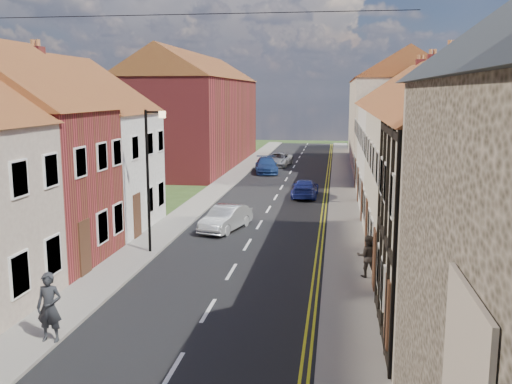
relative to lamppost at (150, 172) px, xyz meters
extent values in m
cube|color=black|center=(3.81, 10.00, -3.53)|extent=(7.00, 90.00, 0.02)
cube|color=gray|center=(-0.59, 10.00, -3.48)|extent=(1.80, 90.00, 0.12)
cube|color=gray|center=(8.21, 10.00, -3.48)|extent=(1.80, 90.00, 0.12)
cube|color=beige|center=(13.11, -1.90, -0.54)|extent=(8.00, 5.80, 6.00)
cube|color=beige|center=(13.11, 3.50, -0.54)|extent=(8.00, 5.00, 6.00)
cube|color=maroon|center=(13.11, 1.60, 4.66)|extent=(0.60, 0.60, 1.60)
cube|color=white|center=(13.11, 8.90, -0.54)|extent=(8.00, 5.80, 6.00)
cube|color=maroon|center=(13.11, 6.60, 4.66)|extent=(0.60, 0.60, 1.60)
cube|color=white|center=(13.11, 14.30, -0.54)|extent=(8.00, 5.00, 6.00)
cube|color=maroon|center=(13.11, 12.40, 4.66)|extent=(0.60, 0.60, 1.60)
cube|color=beige|center=(13.11, 19.70, -0.54)|extent=(8.00, 5.80, 6.00)
cube|color=maroon|center=(13.11, 17.40, 4.66)|extent=(0.60, 0.60, 1.60)
cube|color=maroon|center=(-5.49, -1.95, -0.49)|extent=(8.00, 5.50, 6.10)
cube|color=white|center=(-5.49, 3.85, -0.64)|extent=(8.00, 6.10, 5.80)
cube|color=maroon|center=(-5.49, 1.40, 4.46)|extent=(0.60, 0.60, 1.60)
cube|color=beige|center=(13.11, 35.00, 0.46)|extent=(8.00, 24.00, 8.00)
cube|color=maroon|center=(-5.49, 30.00, 0.46)|extent=(8.00, 24.00, 8.00)
cylinder|color=black|center=(-0.09, 0.00, -0.42)|extent=(0.12, 0.12, 6.00)
cube|color=black|center=(0.26, 0.00, 2.48)|extent=(0.70, 0.08, 0.08)
cube|color=#FFD899|center=(0.61, 0.00, 2.38)|extent=(0.25, 0.15, 0.28)
imported|color=#9DA0A4|center=(2.31, 4.59, -2.92)|extent=(2.26, 3.99, 1.24)
imported|color=navy|center=(1.78, 25.42, -2.88)|extent=(2.57, 4.80, 1.32)
imported|color=#98999F|center=(2.31, 30.11, -2.90)|extent=(2.63, 4.79, 1.27)
imported|color=#232429|center=(0.11, -8.99, -2.46)|extent=(0.71, 0.48, 1.92)
imported|color=#282420|center=(8.91, -2.18, -2.64)|extent=(0.79, 0.63, 1.57)
imported|color=navy|center=(5.72, 14.35, -2.95)|extent=(1.71, 4.09, 1.18)
camera|label=1|loc=(7.70, -22.69, 3.26)|focal=40.00mm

